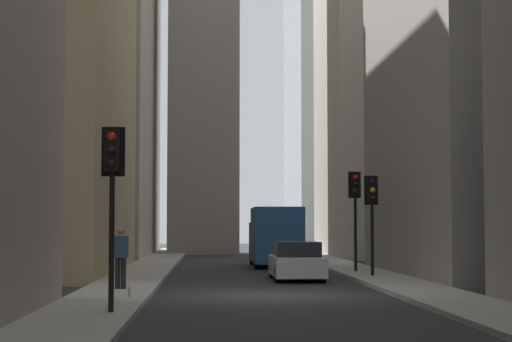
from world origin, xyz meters
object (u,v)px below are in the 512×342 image
delivery_truck (275,236)px  sedan_silver (296,262)px  pedestrian (121,255)px  discarded_bottle (129,293)px  traffic_light_midblock (372,202)px  traffic_light_far_junction (355,198)px  traffic_light_foreground (112,175)px

delivery_truck → sedan_silver: bearing=180.0°
delivery_truck → pedestrian: size_ratio=3.56×
pedestrian → discarded_bottle: pedestrian is taller
traffic_light_midblock → discarded_bottle: bearing=138.0°
delivery_truck → discarded_bottle: bearing=164.4°
traffic_light_far_junction → traffic_light_midblock: bearing=-178.3°
delivery_truck → traffic_light_far_junction: size_ratio=1.58×
traffic_light_foreground → traffic_light_midblock: bearing=-32.2°
pedestrian → discarded_bottle: 3.06m
delivery_truck → traffic_light_midblock: (-9.83, -2.89, 1.42)m
traffic_light_foreground → discarded_bottle: (3.95, -0.04, -2.87)m
sedan_silver → pedestrian: pedestrian is taller
traffic_light_far_junction → pedestrian: bearing=137.3°
sedan_silver → discarded_bottle: bearing=148.6°
traffic_light_foreground → delivery_truck: bearing=-13.1°
traffic_light_foreground → discarded_bottle: 4.88m
traffic_light_midblock → traffic_light_far_junction: bearing=1.7°
delivery_truck → traffic_light_far_junction: 7.44m
traffic_light_midblock → traffic_light_far_junction: (3.14, 0.09, 0.26)m
delivery_truck → sedan_silver: size_ratio=1.50×
delivery_truck → discarded_bottle: 19.67m
traffic_light_far_junction → pedestrian: traffic_light_far_junction is taller
traffic_light_far_junction → discarded_bottle: (-12.22, 8.08, -2.89)m
delivery_truck → traffic_light_far_junction: traffic_light_far_junction is taller
sedan_silver → traffic_light_far_junction: traffic_light_far_junction is taller
traffic_light_midblock → traffic_light_far_junction: 3.15m
traffic_light_foreground → pedestrian: 7.13m
delivery_truck → traffic_light_foreground: traffic_light_foreground is taller
delivery_truck → pedestrian: 17.05m
sedan_silver → pedestrian: size_ratio=2.37×
discarded_bottle → traffic_light_foreground: bearing=179.5°
traffic_light_midblock → pedestrian: traffic_light_midblock is taller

